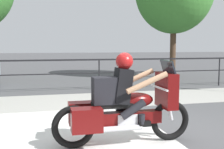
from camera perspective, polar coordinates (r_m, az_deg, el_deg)
ground_plane at (r=5.64m, az=7.90°, el=-11.41°), size 120.00×120.00×0.00m
sidewalk_band at (r=8.79m, az=-0.28°, el=-5.02°), size 44.00×2.40×0.01m
crosswalk_band at (r=5.10m, az=-7.97°, el=-13.25°), size 3.57×6.00×0.01m
fence_railing at (r=10.48m, az=-2.63°, el=1.83°), size 36.00×0.05×1.18m
motorcycle at (r=4.74m, az=2.14°, el=-6.07°), size 2.41×0.76×1.56m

